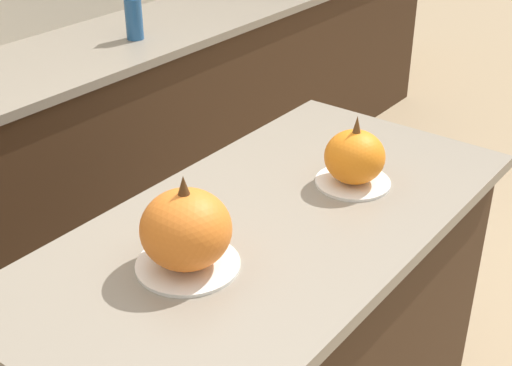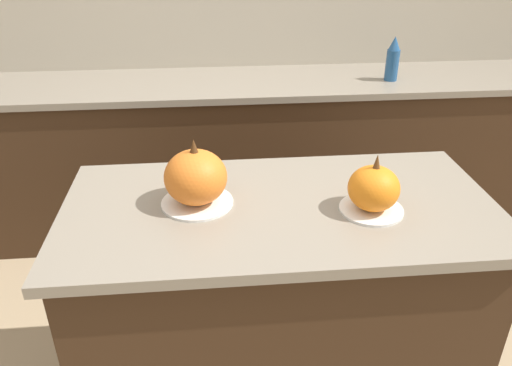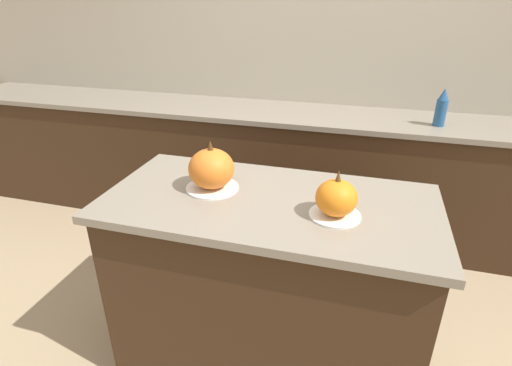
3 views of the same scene
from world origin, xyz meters
The scene contains 7 objects.
ground_plane centered at (0.00, 0.00, 0.00)m, with size 12.00×12.00×0.00m, color tan.
wall_back centered at (0.00, 1.67, 1.25)m, with size 8.00×0.06×2.50m.
kitchen_island centered at (0.00, 0.00, 0.46)m, with size 1.37×0.68×0.91m.
back_counter centered at (0.00, 1.34, 0.46)m, with size 6.00×0.60×0.91m.
pumpkin_cake_left centered at (-0.26, 0.03, 1.00)m, with size 0.23×0.23×0.22m.
pumpkin_cake_right centered at (0.27, -0.06, 0.98)m, with size 0.20×0.20×0.19m.
bottle_tall centered at (0.79, 1.28, 1.03)m, with size 0.07×0.07×0.24m.
Camera 3 is at (0.35, -1.41, 1.67)m, focal length 28.00 mm.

